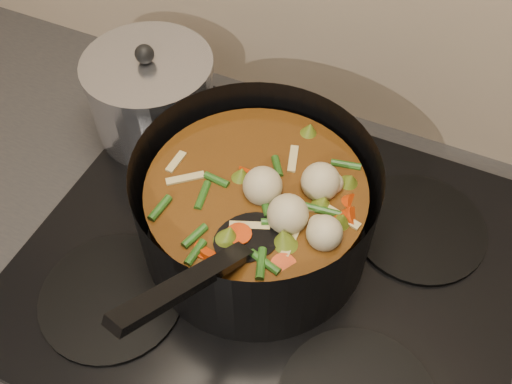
% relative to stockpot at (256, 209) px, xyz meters
% --- Properties ---
extents(stovetop, '(0.62, 0.54, 0.03)m').
position_rel_stockpot_xyz_m(stovetop, '(0.03, -0.02, -0.08)').
color(stovetop, black).
rests_on(stovetop, counter).
extents(stockpot, '(0.39, 0.45, 0.22)m').
position_rel_stockpot_xyz_m(stockpot, '(0.00, 0.00, 0.00)').
color(stockpot, black).
rests_on(stockpot, stovetop).
extents(saucepan, '(0.19, 0.19, 0.15)m').
position_rel_stockpot_xyz_m(saucepan, '(-0.23, 0.13, -0.00)').
color(saucepan, silver).
rests_on(saucepan, stovetop).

